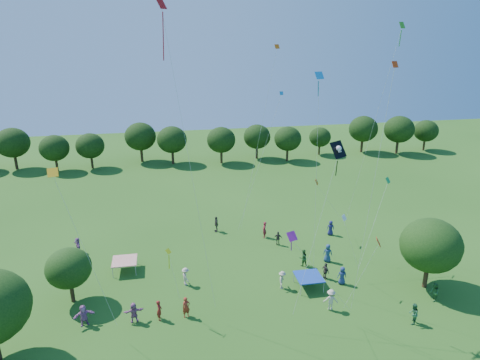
% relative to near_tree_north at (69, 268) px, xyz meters
% --- Properties ---
extents(near_tree_north, '(3.58, 3.58, 4.71)m').
position_rel_near_tree_north_xyz_m(near_tree_north, '(0.00, 0.00, 0.00)').
color(near_tree_north, '#422B19').
rests_on(near_tree_north, ground).
extents(near_tree_east, '(5.01, 5.01, 6.26)m').
position_rel_near_tree_north_xyz_m(near_tree_east, '(29.43, -3.31, 0.91)').
color(near_tree_east, '#422B19').
rests_on(near_tree_east, ground).
extents(treeline, '(88.01, 8.77, 6.77)m').
position_rel_near_tree_north_xyz_m(treeline, '(11.41, 37.57, 1.00)').
color(treeline, '#422B19').
rests_on(treeline, ground).
extents(tent_red_stripe, '(2.20, 2.20, 1.10)m').
position_rel_near_tree_north_xyz_m(tent_red_stripe, '(3.87, 4.06, -2.05)').
color(tent_red_stripe, red).
rests_on(tent_red_stripe, ground).
extents(tent_blue, '(2.20, 2.20, 1.10)m').
position_rel_near_tree_north_xyz_m(tent_blue, '(19.54, -1.57, -2.05)').
color(tent_blue, '#183C9E').
rests_on(tent_blue, ground).
extents(crowd_person_0, '(0.88, 0.60, 1.63)m').
position_rel_near_tree_north_xyz_m(crowd_person_0, '(25.19, 7.59, -2.27)').
color(crowd_person_0, navy).
rests_on(crowd_person_0, ground).
extents(crowd_person_1, '(0.73, 0.59, 1.70)m').
position_rel_near_tree_north_xyz_m(crowd_person_1, '(8.97, -3.68, -2.24)').
color(crowd_person_1, maroon).
rests_on(crowd_person_1, ground).
extents(crowd_person_2, '(0.89, 0.92, 1.69)m').
position_rel_near_tree_north_xyz_m(crowd_person_2, '(25.68, -7.58, -2.24)').
color(crowd_person_2, '#285F3C').
rests_on(crowd_person_2, ground).
extents(crowd_person_3, '(0.76, 1.17, 1.64)m').
position_rel_near_tree_north_xyz_m(crowd_person_3, '(9.20, 0.75, -2.26)').
color(crowd_person_3, '#C4AE9D').
rests_on(crowd_person_3, ground).
extents(crowd_person_4, '(0.52, 1.06, 1.77)m').
position_rel_near_tree_north_xyz_m(crowd_person_4, '(13.18, 10.67, -2.20)').
color(crowd_person_4, '#443C36').
rests_on(crowd_person_4, ground).
extents(crowd_person_5, '(1.67, 1.05, 1.69)m').
position_rel_near_tree_north_xyz_m(crowd_person_5, '(1.38, -3.26, -2.24)').
color(crowd_person_5, '#A35FA0').
rests_on(crowd_person_5, ground).
extents(crowd_person_6, '(1.01, 0.84, 1.79)m').
position_rel_near_tree_north_xyz_m(crowd_person_6, '(22.78, 2.29, -2.19)').
color(crowd_person_6, navy).
rests_on(crowd_person_6, ground).
extents(crowd_person_7, '(0.42, 0.63, 1.66)m').
position_rel_near_tree_north_xyz_m(crowd_person_7, '(6.93, -3.63, -2.26)').
color(crowd_person_7, maroon).
rests_on(crowd_person_7, ground).
extents(crowd_person_8, '(0.68, 0.89, 1.61)m').
position_rel_near_tree_north_xyz_m(crowd_person_8, '(28.96, -5.28, -2.28)').
color(crowd_person_8, '#2A6330').
rests_on(crowd_person_8, ground).
extents(crowd_person_9, '(0.88, 1.17, 1.63)m').
position_rel_near_tree_north_xyz_m(crowd_person_9, '(17.27, -1.29, -2.27)').
color(crowd_person_9, '#B2A78E').
rests_on(crowd_person_9, ground).
extents(crowd_person_10, '(0.70, 0.99, 1.55)m').
position_rel_near_tree_north_xyz_m(crowd_person_10, '(21.47, -0.53, -2.31)').
color(crowd_person_10, '#433B36').
rests_on(crowd_person_10, ground).
extents(crowd_person_11, '(1.05, 1.53, 1.55)m').
position_rel_near_tree_north_xyz_m(crowd_person_11, '(-0.97, 8.56, -2.31)').
color(crowd_person_11, '#9A5A96').
rests_on(crowd_person_11, ground).
extents(crowd_person_12, '(0.86, 0.54, 1.65)m').
position_rel_near_tree_north_xyz_m(crowd_person_12, '(22.58, -1.58, -2.26)').
color(crowd_person_12, navy).
rests_on(crowd_person_12, ground).
extents(crowd_person_13, '(0.59, 0.76, 1.78)m').
position_rel_near_tree_north_xyz_m(crowd_person_13, '(18.03, 8.31, -2.19)').
color(crowd_person_13, maroon).
rests_on(crowd_person_13, ground).
extents(crowd_person_14, '(0.87, 0.57, 1.65)m').
position_rel_near_tree_north_xyz_m(crowd_person_14, '(20.23, 1.99, -2.26)').
color(crowd_person_14, '#255223').
rests_on(crowd_person_14, ground).
extents(crowd_person_15, '(1.26, 0.82, 1.78)m').
position_rel_near_tree_north_xyz_m(crowd_person_15, '(20.24, -4.83, -2.20)').
color(crowd_person_15, beige).
rests_on(crowd_person_15, ground).
extents(crowd_person_16, '(0.96, 0.70, 1.49)m').
position_rel_near_tree_north_xyz_m(crowd_person_16, '(19.02, 6.40, -2.34)').
color(crowd_person_16, '#413734').
rests_on(crowd_person_16, ground).
extents(crowd_person_17, '(1.60, 0.76, 1.64)m').
position_rel_near_tree_north_xyz_m(crowd_person_17, '(5.05, -3.56, -2.26)').
color(crowd_person_17, '#9B5A87').
rests_on(crowd_person_17, ground).
extents(pirate_kite, '(3.94, 2.22, 12.40)m').
position_rel_near_tree_north_xyz_m(pirate_kite, '(19.75, -5.05, 9.91)').
color(pirate_kite, black).
extents(red_high_kite, '(3.08, 2.22, 21.48)m').
position_rel_near_tree_north_xyz_m(red_high_kite, '(8.86, -3.16, 15.44)').
color(red_high_kite, red).
extents(small_kite_0, '(1.12, 2.63, 6.89)m').
position_rel_near_tree_north_xyz_m(small_kite_0, '(21.26, -8.59, 3.98)').
color(small_kite_0, red).
extents(small_kite_1, '(0.68, 3.19, 18.05)m').
position_rel_near_tree_north_xyz_m(small_kite_1, '(20.71, -8.77, 10.04)').
color(small_kite_1, red).
extents(small_kite_2, '(3.10, 0.57, 11.70)m').
position_rel_near_tree_north_xyz_m(small_kite_2, '(1.72, -5.39, 7.79)').
color(small_kite_2, '#F9A816').
extents(small_kite_3, '(1.82, 4.55, 20.29)m').
position_rel_near_tree_north_xyz_m(small_kite_3, '(27.52, 3.50, 13.62)').
color(small_kite_3, '#328E19').
extents(small_kite_4, '(4.24, 0.69, 14.22)m').
position_rel_near_tree_north_xyz_m(small_kite_4, '(17.84, 7.61, 7.57)').
color(small_kite_4, '#137BC6').
extents(small_kite_5, '(5.70, 1.86, 7.68)m').
position_rel_near_tree_north_xyz_m(small_kite_5, '(16.25, -8.38, 4.63)').
color(small_kite_5, '#911887').
extents(small_kite_6, '(2.27, 0.89, 5.38)m').
position_rel_near_tree_north_xyz_m(small_kite_6, '(22.44, -1.72, 2.68)').
color(small_kite_6, white).
extents(small_kite_7, '(1.05, 0.71, 16.85)m').
position_rel_near_tree_north_xyz_m(small_kite_7, '(19.32, -2.06, 11.56)').
color(small_kite_7, '#0B67AD').
extents(small_kite_8, '(3.82, 0.88, 18.40)m').
position_rel_near_tree_north_xyz_m(small_kite_8, '(18.00, 8.69, 11.10)').
color(small_kite_8, '#EC5D0D').
extents(small_kite_9, '(3.72, 0.90, 5.25)m').
position_rel_near_tree_north_xyz_m(small_kite_9, '(23.56, 7.32, 2.64)').
color(small_kite_9, orange).
extents(small_kite_10, '(0.88, 0.78, 4.59)m').
position_rel_near_tree_north_xyz_m(small_kite_10, '(7.96, -3.51, 1.90)').
color(small_kite_10, yellow).
extents(small_kite_11, '(3.99, 3.47, 7.10)m').
position_rel_near_tree_north_xyz_m(small_kite_11, '(27.22, 1.19, 4.04)').
color(small_kite_11, green).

